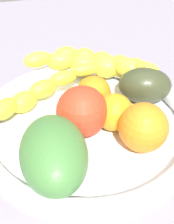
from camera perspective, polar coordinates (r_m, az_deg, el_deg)
kitchen_counter at (r=50.77cm, az=0.00°, el=-5.45°), size 120.00×120.00×3.00cm
fruit_bowl at (r=48.32cm, az=0.00°, el=-2.38°), size 32.29×32.29×4.11cm
banana_draped_left at (r=50.44cm, az=-10.47°, el=2.34°), size 22.29×14.71×5.18cm
banana_draped_right at (r=57.74cm, az=3.91°, el=8.43°), size 16.06×13.07×4.95cm
banana_arching_top at (r=56.91cm, az=1.13°, el=8.18°), size 21.77×12.94×5.15cm
orange_front at (r=44.18cm, az=9.78°, el=-2.67°), size 6.76×6.76×6.76cm
orange_mid_left at (r=50.89cm, az=1.15°, el=3.32°), size 5.42×5.42×5.42cm
orange_mid_right at (r=47.18cm, az=4.76°, el=-0.03°), size 5.52×5.52×5.52cm
mango_green at (r=40.05cm, az=-5.82°, el=-7.23°), size 9.16×12.96×7.08cm
tomato_red at (r=45.71cm, az=-0.88°, el=0.11°), size 7.33×7.33×7.33cm
avocado_dark at (r=53.09cm, az=10.02°, el=4.57°), size 9.79×8.11×5.77cm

